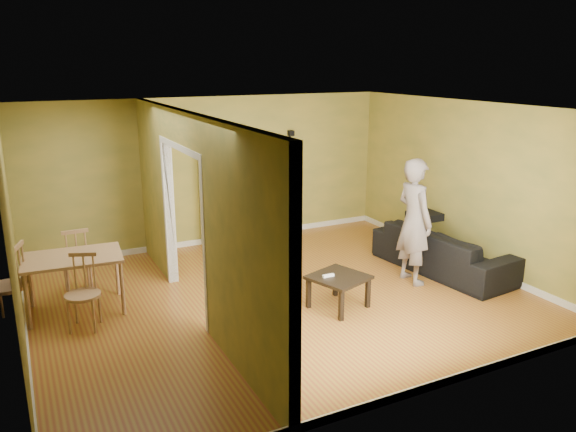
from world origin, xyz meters
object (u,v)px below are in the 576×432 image
object	(u,v)px
person	(415,211)
bookshelf	(225,187)
dining_table	(73,262)
chair_left	(7,284)
chair_near	(82,293)
sofa	(443,244)
coffee_table	(339,281)
chair_far	(76,260)

from	to	relation	value
person	bookshelf	xyz separation A→B (m)	(-1.83, 2.94, -0.06)
dining_table	chair_left	xyz separation A→B (m)	(-0.78, -0.00, -0.16)
dining_table	chair_left	size ratio (longest dim) A/B	1.17
bookshelf	chair_near	size ratio (longest dim) A/B	2.21
person	sofa	bearing A→B (deg)	-79.22
coffee_table	chair_far	xyz separation A→B (m)	(-3.04, 2.07, 0.11)
chair_left	chair_far	size ratio (longest dim) A/B	1.05
bookshelf	dining_table	xyz separation A→B (m)	(-2.76, -1.80, -0.35)
person	chair_left	size ratio (longest dim) A/B	2.11
sofa	bookshelf	world-z (taller)	bookshelf
sofa	person	xyz separation A→B (m)	(-0.71, -0.13, 0.65)
sofa	person	bearing A→B (deg)	93.95
dining_table	chair_far	world-z (taller)	chair_far
coffee_table	person	bearing A→B (deg)	12.09
person	bookshelf	world-z (taller)	person
person	dining_table	distance (m)	4.75
sofa	chair_near	distance (m)	5.29
person	bookshelf	size ratio (longest dim) A/B	1.05
chair_left	bookshelf	bearing A→B (deg)	135.33
sofa	dining_table	size ratio (longest dim) A/B	1.91
chair_left	chair_near	bearing A→B (deg)	72.96
dining_table	chair_far	size ratio (longest dim) A/B	1.24
coffee_table	chair_left	bearing A→B (deg)	159.80
bookshelf	chair_near	distance (m)	3.67
bookshelf	dining_table	world-z (taller)	bookshelf
person	dining_table	xyz separation A→B (m)	(-4.59, 1.13, -0.41)
bookshelf	person	bearing A→B (deg)	-58.00
sofa	coffee_table	distance (m)	2.22
bookshelf	sofa	bearing A→B (deg)	-47.83
bookshelf	chair_far	xyz separation A→B (m)	(-2.66, -1.18, -0.54)
chair_near	chair_far	world-z (taller)	chair_far
person	dining_table	bearing A→B (deg)	76.74
sofa	chair_left	xyz separation A→B (m)	(-6.09, 1.00, 0.08)
bookshelf	chair_left	bearing A→B (deg)	-152.95
person	chair_near	bearing A→B (deg)	83.67
bookshelf	coffee_table	xyz separation A→B (m)	(0.37, -3.25, -0.66)
person	coffee_table	size ratio (longest dim) A/B	3.25
bookshelf	dining_table	size ratio (longest dim) A/B	1.70
sofa	person	world-z (taller)	person
chair_near	chair_left	bearing A→B (deg)	166.33
coffee_table	dining_table	size ratio (longest dim) A/B	0.55
sofa	chair_left	bearing A→B (deg)	74.42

